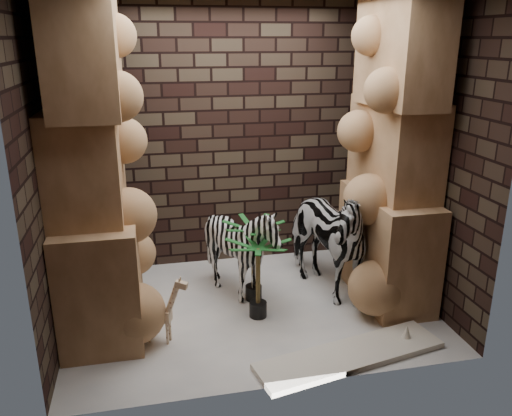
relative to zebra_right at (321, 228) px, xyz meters
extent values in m
plane|color=white|center=(-0.77, -0.19, -0.73)|extent=(3.50, 3.50, 0.00)
plane|color=black|center=(-0.77, 1.06, 0.77)|extent=(3.50, 0.00, 3.50)
plane|color=black|center=(-0.77, -1.44, 0.77)|extent=(3.50, 0.00, 3.50)
plane|color=black|center=(-2.52, -0.19, 0.77)|extent=(0.00, 3.00, 3.00)
plane|color=black|center=(0.98, -0.19, 0.77)|extent=(0.00, 3.00, 3.00)
imported|color=white|center=(0.00, 0.00, 0.00)|extent=(0.98, 1.37, 1.46)
imported|color=white|center=(-0.82, 0.05, -0.24)|extent=(1.13, 1.27, 0.97)
cube|color=white|center=(-0.12, -1.20, -0.70)|extent=(1.73, 0.74, 0.05)
camera|label=1|loc=(-1.70, -4.69, 1.86)|focal=36.17mm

